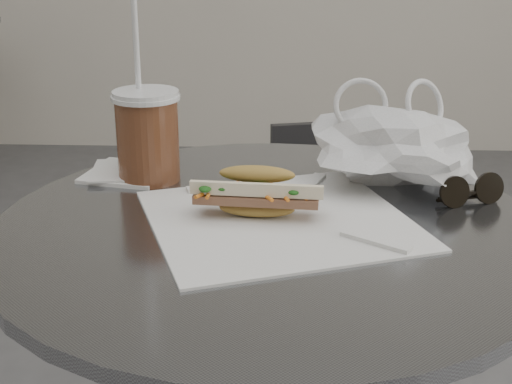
{
  "coord_description": "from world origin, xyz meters",
  "views": [
    {
      "loc": [
        0.02,
        -0.7,
        1.12
      ],
      "look_at": [
        -0.02,
        0.18,
        0.79
      ],
      "focal_mm": 50.0,
      "sensor_mm": 36.0,
      "label": 1
    }
  ],
  "objects_px": {
    "iced_coffee": "(148,134)",
    "sunglasses": "(471,192)",
    "banh_mi": "(257,193)",
    "drink_can": "(145,128)",
    "chair_far": "(335,278)"
  },
  "relations": [
    {
      "from": "iced_coffee",
      "to": "sunglasses",
      "type": "bearing_deg",
      "value": -10.11
    },
    {
      "from": "banh_mi",
      "to": "sunglasses",
      "type": "height_order",
      "value": "banh_mi"
    },
    {
      "from": "drink_can",
      "to": "chair_far",
      "type": "bearing_deg",
      "value": 50.41
    },
    {
      "from": "iced_coffee",
      "to": "drink_can",
      "type": "height_order",
      "value": "iced_coffee"
    },
    {
      "from": "iced_coffee",
      "to": "chair_far",
      "type": "bearing_deg",
      "value": 56.74
    },
    {
      "from": "banh_mi",
      "to": "iced_coffee",
      "type": "bearing_deg",
      "value": 144.01
    },
    {
      "from": "iced_coffee",
      "to": "banh_mi",
      "type": "bearing_deg",
      "value": -40.6
    },
    {
      "from": "drink_can",
      "to": "banh_mi",
      "type": "bearing_deg",
      "value": -49.94
    },
    {
      "from": "chair_far",
      "to": "drink_can",
      "type": "distance_m",
      "value": 0.76
    },
    {
      "from": "banh_mi",
      "to": "drink_can",
      "type": "bearing_deg",
      "value": 134.67
    },
    {
      "from": "sunglasses",
      "to": "iced_coffee",
      "type": "bearing_deg",
      "value": 150.26
    },
    {
      "from": "sunglasses",
      "to": "drink_can",
      "type": "height_order",
      "value": "drink_can"
    },
    {
      "from": "chair_far",
      "to": "banh_mi",
      "type": "relative_size",
      "value": 3.08
    },
    {
      "from": "chair_far",
      "to": "sunglasses",
      "type": "xyz_separation_m",
      "value": [
        0.14,
        -0.61,
        0.46
      ]
    },
    {
      "from": "banh_mi",
      "to": "sunglasses",
      "type": "relative_size",
      "value": 2.1
    }
  ]
}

